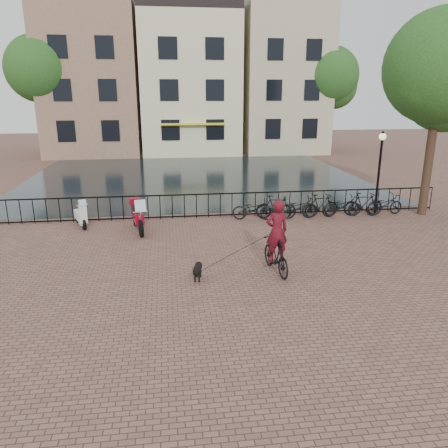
{
  "coord_description": "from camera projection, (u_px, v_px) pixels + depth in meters",
  "views": [
    {
      "loc": [
        -1.67,
        -9.62,
        5.05
      ],
      "look_at": [
        0.0,
        3.0,
        1.2
      ],
      "focal_mm": 35.0,
      "sensor_mm": 36.0,
      "label": 1
    }
  ],
  "objects": [
    {
      "name": "dog",
      "position": [
        198.0,
        271.0,
        12.2
      ],
      "size": [
        0.39,
        0.81,
        0.52
      ],
      "rotation": [
        0.0,
        0.0,
        -0.18
      ],
      "color": "black",
      "rests_on": "ground"
    },
    {
      "name": "canal_house_right",
      "position": [
        279.0,
        73.0,
        38.4
      ],
      "size": [
        7.0,
        9.0,
        13.3
      ],
      "color": "#C0B18F",
      "rests_on": "ground"
    },
    {
      "name": "parked_bike_0",
      "position": [
        253.0,
        209.0,
        17.92
      ],
      "size": [
        1.79,
        0.89,
        0.9
      ],
      "primitive_type": "imported",
      "rotation": [
        0.0,
        0.0,
        1.4
      ],
      "color": "black",
      "rests_on": "ground"
    },
    {
      "name": "canal_water",
      "position": [
        194.0,
        177.0,
        27.21
      ],
      "size": [
        20.0,
        20.0,
        0.0
      ],
      "primitive_type": "plane",
      "color": "black",
      "rests_on": "ground"
    },
    {
      "name": "canal_house_left",
      "position": [
        93.0,
        75.0,
        36.47
      ],
      "size": [
        7.5,
        9.0,
        12.8
      ],
      "color": "#83664C",
      "rests_on": "ground"
    },
    {
      "name": "lamp_post",
      "position": [
        380.0,
        159.0,
        18.22
      ],
      "size": [
        0.3,
        0.3,
        3.45
      ],
      "color": "black",
      "rests_on": "ground"
    },
    {
      "name": "parked_bike_2",
      "position": [
        298.0,
        207.0,
        18.15
      ],
      "size": [
        1.73,
        0.62,
        0.9
      ],
      "primitive_type": "imported",
      "rotation": [
        0.0,
        0.0,
        1.59
      ],
      "color": "black",
      "rests_on": "ground"
    },
    {
      "name": "tree_near_right",
      "position": [
        441.0,
        68.0,
        17.15
      ],
      "size": [
        4.48,
        4.48,
        8.24
      ],
      "color": "black",
      "rests_on": "ground"
    },
    {
      "name": "railing",
      "position": [
        208.0,
        206.0,
        18.24
      ],
      "size": [
        20.0,
        0.05,
        1.02
      ],
      "color": "black",
      "rests_on": "ground"
    },
    {
      "name": "parked_bike_6",
      "position": [
        384.0,
        205.0,
        18.63
      ],
      "size": [
        1.78,
        0.83,
        0.9
      ],
      "primitive_type": "imported",
      "rotation": [
        0.0,
        0.0,
        1.71
      ],
      "color": "black",
      "rests_on": "ground"
    },
    {
      "name": "cyclist",
      "position": [
        276.0,
        241.0,
        12.5
      ],
      "size": [
        0.87,
        1.91,
        2.53
      ],
      "rotation": [
        0.0,
        0.0,
        3.29
      ],
      "color": "black",
      "rests_on": "ground"
    },
    {
      "name": "parked_bike_5",
      "position": [
        363.0,
        204.0,
        18.5
      ],
      "size": [
        1.69,
        0.56,
        1.0
      ],
      "primitive_type": "imported",
      "rotation": [
        0.0,
        0.0,
        1.51
      ],
      "color": "black",
      "rests_on": "ground"
    },
    {
      "name": "ground",
      "position": [
        240.0,
        305.0,
        10.8
      ],
      "size": [
        100.0,
        100.0,
        0.0
      ],
      "primitive_type": "plane",
      "color": "brown",
      "rests_on": "ground"
    },
    {
      "name": "tree_far_right",
      "position": [
        330.0,
        76.0,
        36.08
      ],
      "size": [
        4.76,
        4.76,
        8.76
      ],
      "color": "black",
      "rests_on": "ground"
    },
    {
      "name": "canal_house_mid",
      "position": [
        189.0,
        82.0,
        37.61
      ],
      "size": [
        8.0,
        9.5,
        11.8
      ],
      "color": "beige",
      "rests_on": "ground"
    },
    {
      "name": "motorcycle",
      "position": [
        137.0,
        213.0,
        16.37
      ],
      "size": [
        0.87,
        2.07,
        1.44
      ],
      "rotation": [
        0.0,
        0.0,
        0.2
      ],
      "color": "maroon",
      "rests_on": "ground"
    },
    {
      "name": "parked_bike_4",
      "position": [
        342.0,
        206.0,
        18.39
      ],
      "size": [
        1.73,
        0.65,
        0.9
      ],
      "primitive_type": "imported",
      "rotation": [
        0.0,
        0.0,
        1.6
      ],
      "color": "black",
      "rests_on": "ground"
    },
    {
      "name": "tree_far_left",
      "position": [
        39.0,
        69.0,
        33.09
      ],
      "size": [
        5.04,
        5.04,
        9.27
      ],
      "color": "black",
      "rests_on": "ground"
    },
    {
      "name": "parked_bike_1",
      "position": [
        276.0,
        207.0,
        18.02
      ],
      "size": [
        1.72,
        0.73,
        1.0
      ],
      "primitive_type": "imported",
      "rotation": [
        0.0,
        0.0,
        1.41
      ],
      "color": "black",
      "rests_on": "ground"
    },
    {
      "name": "scooter",
      "position": [
        80.0,
        211.0,
        16.96
      ],
      "size": [
        0.86,
        1.36,
        1.23
      ],
      "rotation": [
        0.0,
        0.0,
        0.4
      ],
      "color": "white",
      "rests_on": "ground"
    },
    {
      "name": "parked_bike_3",
      "position": [
        320.0,
        206.0,
        18.26
      ],
      "size": [
        1.71,
        0.71,
        1.0
      ],
      "primitive_type": "imported",
      "rotation": [
        0.0,
        0.0,
        1.72
      ],
      "color": "black",
      "rests_on": "ground"
    }
  ]
}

